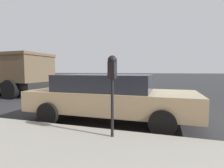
# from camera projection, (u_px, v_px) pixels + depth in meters

# --- Properties ---
(ground_plane) EXTENTS (220.00, 220.00, 0.00)m
(ground_plane) POSITION_uv_depth(u_px,v_px,m) (133.00, 115.00, 6.09)
(ground_plane) COLOR #2B2B2D
(parking_meter) EXTENTS (0.21, 0.19, 1.65)m
(parking_meter) POSITION_uv_depth(u_px,v_px,m) (112.00, 75.00, 3.49)
(parking_meter) COLOR black
(parking_meter) RESTS_ON sidewalk
(car_tan) EXTENTS (2.12, 4.98, 1.41)m
(car_tan) POSITION_uv_depth(u_px,v_px,m) (109.00, 96.00, 5.35)
(car_tan) COLOR tan
(car_tan) RESTS_ON ground_plane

